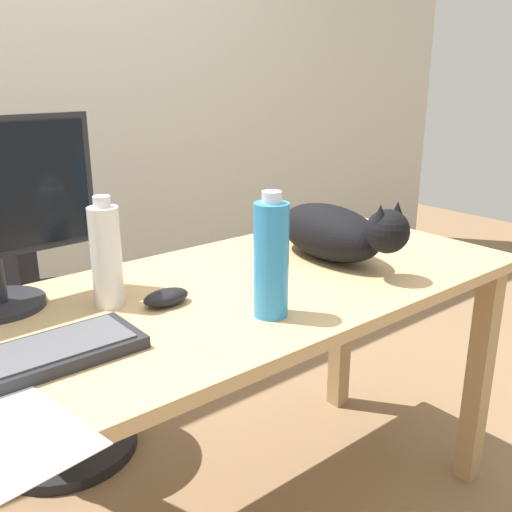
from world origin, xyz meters
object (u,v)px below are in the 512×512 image
at_px(keyboard, 19,363).
at_px(cat, 334,232).
at_px(spray_bottle, 106,256).
at_px(office_chair, 41,345).
at_px(computer_mouse, 166,297).
at_px(water_bottle, 271,259).

bearing_deg(keyboard, cat, 4.61).
height_order(keyboard, spray_bottle, spray_bottle).
distance_m(office_chair, computer_mouse, 0.75).
distance_m(office_chair, keyboard, 0.86).
distance_m(computer_mouse, spray_bottle, 0.16).
height_order(computer_mouse, water_bottle, water_bottle).
relative_size(keyboard, computer_mouse, 4.00).
relative_size(water_bottle, spray_bottle, 1.08).
xyz_separation_m(office_chair, keyboard, (-0.27, -0.75, 0.34)).
bearing_deg(office_chair, cat, -47.88).
xyz_separation_m(cat, spray_bottle, (-0.63, 0.10, 0.04)).
bearing_deg(keyboard, office_chair, 69.98).
bearing_deg(cat, spray_bottle, 171.27).
xyz_separation_m(keyboard, water_bottle, (0.50, -0.10, 0.11)).
bearing_deg(computer_mouse, cat, -1.87).
bearing_deg(office_chair, spray_bottle, -91.62).
bearing_deg(computer_mouse, water_bottle, -53.06).
height_order(office_chair, spray_bottle, spray_bottle).
xyz_separation_m(keyboard, spray_bottle, (0.26, 0.17, 0.10)).
bearing_deg(computer_mouse, spray_bottle, 141.19).
bearing_deg(keyboard, water_bottle, -11.75).
xyz_separation_m(keyboard, cat, (0.88, 0.07, 0.07)).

